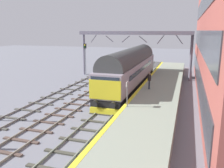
{
  "coord_description": "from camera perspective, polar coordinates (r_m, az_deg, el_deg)",
  "views": [
    {
      "loc": [
        6.1,
        -22.05,
        6.63
      ],
      "look_at": [
        0.2,
        -3.39,
        2.25
      ],
      "focal_mm": 38.55,
      "sensor_mm": 36.0,
      "label": 1
    }
  ],
  "objects": [
    {
      "name": "overhead_footbridge",
      "position": [
        34.27,
        5.33,
        11.49
      ],
      "size": [
        15.82,
        2.0,
        6.54
      ],
      "color": "slate",
      "rests_on": "ground"
    },
    {
      "name": "track_adjacent_far_west",
      "position": [
        26.24,
        -11.86,
        -2.17
      ],
      "size": [
        2.5,
        60.0,
        0.15
      ],
      "color": "slate",
      "rests_on": "ground"
    },
    {
      "name": "station_platform",
      "position": [
        23.02,
        10.68,
        -3.05
      ],
      "size": [
        4.0,
        44.0,
        1.01
      ],
      "color": "gray",
      "rests_on": "ground"
    },
    {
      "name": "platform_number_sign",
      "position": [
        17.91,
        3.6,
        -1.48
      ],
      "size": [
        0.1,
        0.44,
        1.9
      ],
      "color": "slate",
      "rests_on": "station_platform"
    },
    {
      "name": "ground_plane",
      "position": [
        23.81,
        2.0,
        -3.56
      ],
      "size": [
        140.0,
        140.0,
        0.0
      ],
      "primitive_type": "plane",
      "color": "slate",
      "rests_on": "ground"
    },
    {
      "name": "track_adjacent_west",
      "position": [
        24.86,
        -5.41,
        -2.78
      ],
      "size": [
        2.5,
        60.0,
        0.15
      ],
      "color": "gray",
      "rests_on": "ground"
    },
    {
      "name": "track_main",
      "position": [
        23.8,
        2.0,
        -3.43
      ],
      "size": [
        2.5,
        60.0,
        0.15
      ],
      "color": "slate",
      "rests_on": "ground"
    },
    {
      "name": "signal_post_far",
      "position": [
        36.38,
        -6.36,
        6.69
      ],
      "size": [
        0.44,
        0.22,
        4.72
      ],
      "color": "gray",
      "rests_on": "ground"
    },
    {
      "name": "waiting_passenger",
      "position": [
        23.65,
        8.85,
        1.15
      ],
      "size": [
        0.35,
        0.51,
        1.64
      ],
      "rotation": [
        0.0,
        0.0,
        1.59
      ],
      "color": "#2D3541",
      "rests_on": "station_platform"
    },
    {
      "name": "diesel_locomotive",
      "position": [
        27.24,
        4.41,
        3.82
      ],
      "size": [
        2.74,
        18.12,
        4.68
      ],
      "color": "black",
      "rests_on": "ground"
    }
  ]
}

